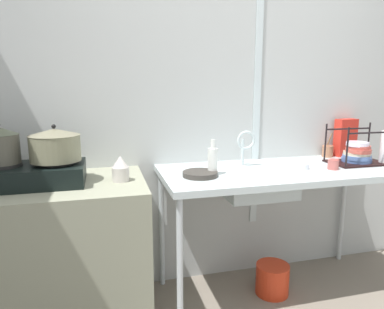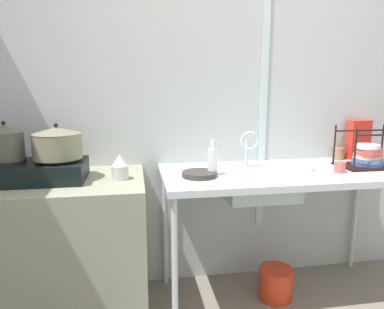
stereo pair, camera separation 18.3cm
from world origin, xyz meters
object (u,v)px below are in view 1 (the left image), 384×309
at_px(stove, 31,174).
at_px(dish_rack, 357,154).
at_px(faucet, 245,143).
at_px(bucket_on_floor, 272,279).
at_px(sink_basin, 257,183).
at_px(cereal_box, 345,138).
at_px(small_bowl_on_drainboard, 300,166).
at_px(bottle_by_sink, 213,161).
at_px(pot_on_left_burner, 0,145).
at_px(percolator, 120,169).
at_px(frying_pan, 200,174).
at_px(utensil_jar, 328,151).
at_px(pot_on_right_burner, 55,145).
at_px(cup_by_rack, 333,164).

height_order(stove, dish_rack, dish_rack).
bearing_deg(stove, faucet, 5.87).
relative_size(dish_rack, bucket_on_floor, 1.69).
xyz_separation_m(sink_basin, cereal_box, (0.88, 0.29, 0.23)).
distance_m(small_bowl_on_drainboard, bottle_by_sink, 0.62).
bearing_deg(pot_on_left_burner, percolator, -3.64).
distance_m(sink_basin, cereal_box, 0.95).
distance_m(faucet, frying_pan, 0.45).
bearing_deg(bucket_on_floor, pot_on_left_burner, 179.58).
height_order(cereal_box, utensil_jar, cereal_box).
xyz_separation_m(sink_basin, bottle_by_sink, (-0.31, -0.02, 0.17)).
relative_size(stove, pot_on_right_burner, 2.07).
relative_size(pot_on_left_burner, faucet, 0.90).
bearing_deg(faucet, cereal_box, 9.04).
bearing_deg(cup_by_rack, frying_pan, 177.21).
xyz_separation_m(faucet, frying_pan, (-0.37, -0.19, -0.15)).
xyz_separation_m(small_bowl_on_drainboard, bucket_on_floor, (-0.16, 0.01, -0.81)).
xyz_separation_m(percolator, bucket_on_floor, (1.01, 0.03, -0.86)).
bearing_deg(bottle_by_sink, dish_rack, 2.66).
distance_m(pot_on_right_burner, utensil_jar, 1.97).
height_order(percolator, dish_rack, dish_rack).
bearing_deg(dish_rack, frying_pan, -176.49).
distance_m(pot_on_right_burner, dish_rack, 2.00).
xyz_separation_m(sink_basin, bucket_on_floor, (0.14, 0.00, -0.71)).
distance_m(dish_rack, cereal_box, 0.29).
distance_m(pot_on_right_burner, sink_basin, 1.26).
bearing_deg(faucet, utensil_jar, 10.70).
bearing_deg(dish_rack, percolator, -178.02).
height_order(frying_pan, bucket_on_floor, frying_pan).
relative_size(frying_pan, bucket_on_floor, 0.93).
bearing_deg(dish_rack, stove, -179.54).
distance_m(faucet, dish_rack, 0.82).
bearing_deg(dish_rack, sink_basin, -177.70).
xyz_separation_m(pot_on_right_burner, percolator, (0.35, -0.04, -0.15)).
bearing_deg(pot_on_right_burner, bottle_by_sink, -2.12).
distance_m(pot_on_right_burner, cereal_box, 2.12).
distance_m(sink_basin, utensil_jar, 0.79).
bearing_deg(frying_pan, cereal_box, 14.70).
relative_size(dish_rack, cereal_box, 1.34).
bearing_deg(percolator, stove, 175.33).
xyz_separation_m(dish_rack, small_bowl_on_drainboard, (-0.47, -0.04, -0.05)).
relative_size(frying_pan, dish_rack, 0.55).
distance_m(cup_by_rack, small_bowl_on_drainboard, 0.21).
relative_size(frying_pan, small_bowl_on_drainboard, 1.90).
height_order(utensil_jar, bucket_on_floor, utensil_jar).
height_order(pot_on_right_burner, bottle_by_sink, pot_on_right_burner).
bearing_deg(bucket_on_floor, cup_by_rack, -13.73).
bearing_deg(frying_pan, stove, 176.71).
distance_m(stove, sink_basin, 1.36).
bearing_deg(utensil_jar, bottle_by_sink, -163.27).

